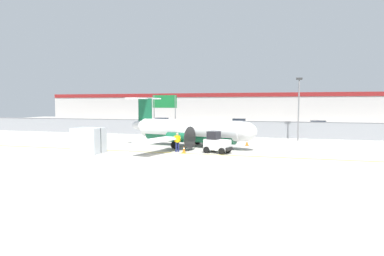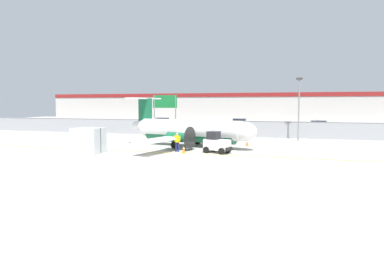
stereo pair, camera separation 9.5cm
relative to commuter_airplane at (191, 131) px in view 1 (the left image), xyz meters
The scene contains 18 objects.
ground_plane 4.85m from the commuter_airplane, 86.14° to the right, with size 140.00×140.00×0.01m.
perimeter_fence 11.44m from the commuter_airplane, 88.46° to the left, with size 98.00×0.10×2.10m.
parking_lot_strip 22.98m from the commuter_airplane, 89.23° to the left, with size 98.00×17.00×0.12m.
background_building 41.45m from the commuter_airplane, 89.57° to the left, with size 91.00×8.10×6.50m.
commuter_airplane is the anchor object (origin of this frame).
baggage_tug 4.86m from the commuter_airplane, 46.33° to the right, with size 2.54×1.90×1.88m.
ground_crew_worker 3.79m from the commuter_airplane, 93.25° to the right, with size 0.52×0.46×1.70m.
cargo_container 9.93m from the commuter_airplane, 137.96° to the right, with size 2.44×2.00×2.20m.
traffic_cone_near_left 4.64m from the commuter_airplane, 82.03° to the right, with size 0.36×0.36×0.64m.
traffic_cone_near_right 2.01m from the commuter_airplane, 37.68° to the left, with size 0.36×0.36×0.64m.
traffic_cone_far_left 5.89m from the commuter_airplane, 25.07° to the left, with size 0.36×0.36×0.64m.
parked_car_0 29.97m from the commuter_airplane, 116.66° to the left, with size 4.36×2.35×1.58m.
parked_car_1 18.60m from the commuter_airplane, 109.68° to the left, with size 4.33×2.27×1.58m.
parked_car_2 27.27m from the commuter_airplane, 88.69° to the left, with size 4.29×2.19×1.58m.
parked_car_3 19.67m from the commuter_airplane, 71.02° to the left, with size 4.27×2.14×1.58m.
parked_car_4 27.24m from the commuter_airplane, 60.60° to the left, with size 4.26×2.12×1.58m.
apron_light_pole 13.90m from the commuter_airplane, 40.93° to the left, with size 0.70×0.30×7.27m.
highway_sign 15.35m from the commuter_airplane, 120.87° to the left, with size 3.60×0.14×5.50m.
Camera 1 is at (9.21, -25.89, 4.29)m, focal length 32.00 mm.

